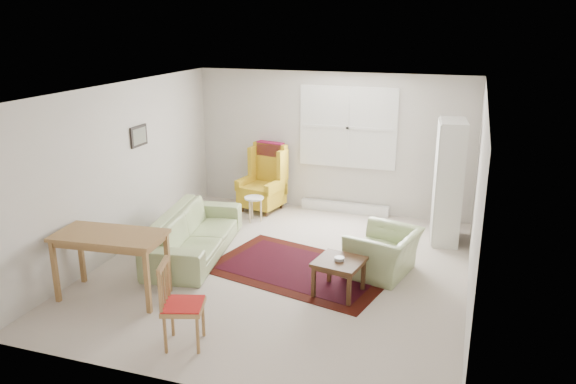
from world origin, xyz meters
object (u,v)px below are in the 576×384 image
(cabinet, at_px, (449,182))
(stool, at_px, (254,209))
(desk_chair, at_px, (183,304))
(armchair, at_px, (384,248))
(desk, at_px, (112,265))
(wingback_chair, at_px, (261,178))
(coffee_table, at_px, (339,277))
(sofa, at_px, (195,225))

(cabinet, bearing_deg, stool, 176.35)
(desk_chair, bearing_deg, armchair, -52.51)
(cabinet, bearing_deg, desk, -145.72)
(wingback_chair, xyz_separation_m, desk_chair, (0.81, -4.43, -0.13))
(armchair, height_order, stool, armchair)
(armchair, distance_m, cabinet, 1.80)
(desk, xyz_separation_m, desk_chair, (1.38, -0.70, 0.06))
(coffee_table, bearing_deg, desk, -160.23)
(armchair, distance_m, wingback_chair, 3.24)
(desk, relative_size, desk_chair, 1.40)
(sofa, relative_size, desk_chair, 2.33)
(sofa, distance_m, wingback_chair, 2.20)
(stool, distance_m, cabinet, 3.27)
(wingback_chair, bearing_deg, cabinet, 3.71)
(wingback_chair, xyz_separation_m, coffee_table, (2.11, -2.77, -0.38))
(cabinet, distance_m, desk_chair, 4.70)
(stool, height_order, desk_chair, desk_chair)
(wingback_chair, bearing_deg, desk_chair, -67.93)
(sofa, relative_size, desk, 1.67)
(wingback_chair, xyz_separation_m, stool, (0.09, -0.60, -0.39))
(wingback_chair, height_order, coffee_table, wingback_chair)
(coffee_table, xyz_separation_m, desk_chair, (-1.30, -1.66, 0.25))
(stool, bearing_deg, sofa, -101.34)
(armchair, height_order, wingback_chair, wingback_chair)
(wingback_chair, height_order, desk_chair, wingback_chair)
(sofa, height_order, coffee_table, sofa)
(coffee_table, height_order, desk_chair, desk_chair)
(desk_chair, bearing_deg, stool, -6.45)
(armchair, bearing_deg, sofa, -72.53)
(sofa, bearing_deg, stool, -20.30)
(sofa, distance_m, desk_chair, 2.48)
(desk_chair, bearing_deg, sofa, 7.64)
(armchair, bearing_deg, coffee_table, -15.90)
(wingback_chair, xyz_separation_m, cabinet, (3.28, -0.46, 0.35))
(sofa, xyz_separation_m, coffee_table, (2.33, -0.59, -0.22))
(sofa, xyz_separation_m, armchair, (2.77, 0.19, -0.08))
(coffee_table, xyz_separation_m, desk, (-2.67, -0.96, 0.19))
(stool, relative_size, desk, 0.33)
(desk, distance_m, desk_chair, 1.55)
(wingback_chair, bearing_deg, sofa, -84.21)
(armchair, relative_size, cabinet, 0.50)
(desk, bearing_deg, sofa, 77.61)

